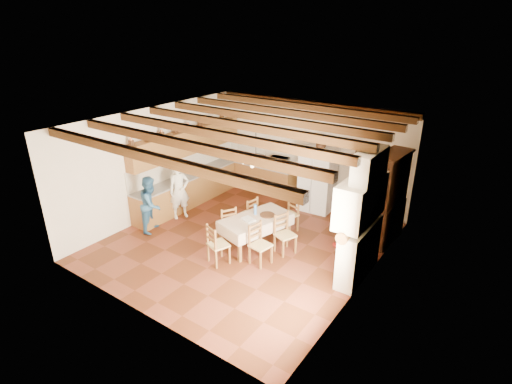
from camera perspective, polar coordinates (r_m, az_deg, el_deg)
floor at (r=9.99m, az=-1.47°, el=-7.09°), size 6.00×6.50×0.02m
ceiling at (r=8.87m, az=-1.67°, el=10.04°), size 6.00×6.50×0.02m
wall_back at (r=11.95m, az=7.82°, el=5.76°), size 6.00×0.02×3.00m
wall_front at (r=7.24m, az=-17.21°, el=-7.02°), size 6.00×0.02×3.00m
wall_left at (r=11.28m, az=-13.99°, el=4.23°), size 0.02×6.50×3.00m
wall_right at (r=8.06m, az=15.96°, el=-3.69°), size 0.02×6.50×3.00m
ceiling_beams at (r=8.89m, az=-1.66°, el=9.41°), size 6.00×6.30×0.16m
lower_cabinets_left at (r=12.10m, az=-8.85°, el=0.53°), size 0.60×4.30×0.86m
lower_cabinets_back at (r=12.79m, az=0.77°, el=2.07°), size 2.30×0.60×0.86m
countertop_left at (r=11.94m, az=-8.98°, el=2.53°), size 0.62×4.30×0.04m
countertop_back at (r=12.64m, az=0.78°, el=3.98°), size 2.34×0.62×0.04m
backsplash_left at (r=12.02m, az=-10.06°, el=4.22°), size 0.03×4.30×0.60m
backsplash_back at (r=12.76m, az=1.51°, el=5.67°), size 2.30×0.03×0.60m
upper_cabinets at (r=11.73m, az=-9.72°, el=7.09°), size 0.35×4.20×0.70m
fireplace at (r=8.35m, az=14.50°, el=-3.30°), size 0.56×1.60×2.80m
wall_picture at (r=11.23m, az=14.88°, el=5.95°), size 0.34×0.03×0.42m
refrigerator at (r=11.43m, az=8.78°, el=1.76°), size 0.96×0.81×1.82m
hutch at (r=10.03m, az=18.31°, el=-0.87°), size 0.64×1.30×2.27m
dining_table at (r=9.52m, az=-0.01°, el=-4.09°), size 1.29×1.87×0.75m
chandelier at (r=8.91m, az=-0.01°, el=5.04°), size 0.47×0.47×0.03m
chair_left_near at (r=9.82m, az=-4.23°, el=-4.44°), size 0.56×0.56×0.96m
chair_left_far at (r=10.26m, az=-1.21°, el=-3.14°), size 0.45×0.47×0.96m
chair_right_near at (r=8.89m, az=0.66°, el=-7.53°), size 0.46×0.48×0.96m
chair_right_far at (r=9.32m, az=4.21°, el=-6.04°), size 0.53×0.54×0.96m
chair_end_near at (r=8.97m, az=-5.40°, el=-7.37°), size 0.53×0.52×0.96m
chair_end_far at (r=10.29m, az=4.65°, el=-3.13°), size 0.52×0.50×0.96m
person_man at (r=11.05m, az=-10.91°, el=0.19°), size 0.58×0.68×1.58m
person_woman_blue at (r=10.52m, az=-14.72°, el=-1.66°), size 0.81×0.89×1.49m
person_woman_red at (r=9.63m, az=12.65°, el=-3.43°), size 0.54×0.99×1.60m
microwave at (r=12.25m, az=3.25°, el=4.21°), size 0.59×0.41×0.32m
fridge_vase at (r=11.08m, az=9.29°, el=6.84°), size 0.36×0.36×0.30m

